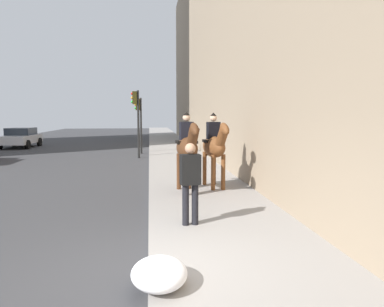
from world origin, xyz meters
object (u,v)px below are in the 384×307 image
(mounted_horse_far, at_px, (215,146))
(car_mid_lane, at_px, (20,137))
(traffic_light_near_curb, at_px, (137,113))
(mounted_horse_near, at_px, (187,147))
(pedestrian_greeting, at_px, (190,178))
(traffic_light_far_curb, at_px, (139,116))

(mounted_horse_far, bearing_deg, car_mid_lane, -154.10)
(car_mid_lane, xyz_separation_m, traffic_light_near_curb, (-7.59, -8.68, 1.75))
(mounted_horse_near, relative_size, car_mid_lane, 0.57)
(mounted_horse_near, xyz_separation_m, pedestrian_greeting, (-3.18, 0.27, -0.35))
(mounted_horse_far, relative_size, car_mid_lane, 0.57)
(car_mid_lane, bearing_deg, pedestrian_greeting, 27.98)
(car_mid_lane, xyz_separation_m, traffic_light_far_curb, (-5.33, -8.76, 1.56))
(pedestrian_greeting, height_order, traffic_light_far_curb, traffic_light_far_curb)
(mounted_horse_far, height_order, traffic_light_near_curb, traffic_light_near_curb)
(mounted_horse_near, bearing_deg, traffic_light_far_curb, -178.13)
(traffic_light_near_curb, xyz_separation_m, traffic_light_far_curb, (2.26, -0.09, -0.19))
(mounted_horse_near, distance_m, car_mid_lane, 20.36)
(mounted_horse_near, distance_m, traffic_light_near_curb, 10.07)
(mounted_horse_far, xyz_separation_m, traffic_light_far_curb, (11.50, 2.60, 0.87))
(car_mid_lane, bearing_deg, traffic_light_far_curb, 60.38)
(car_mid_lane, distance_m, traffic_light_near_curb, 11.66)
(pedestrian_greeting, xyz_separation_m, traffic_light_near_curb, (13.03, 1.52, 1.40))
(mounted_horse_near, height_order, mounted_horse_far, mounted_horse_near)
(pedestrian_greeting, bearing_deg, mounted_horse_far, -24.37)
(traffic_light_near_curb, bearing_deg, mounted_horse_near, -169.74)
(traffic_light_near_curb, relative_size, traffic_light_far_curb, 1.09)
(car_mid_lane, relative_size, traffic_light_near_curb, 1.11)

